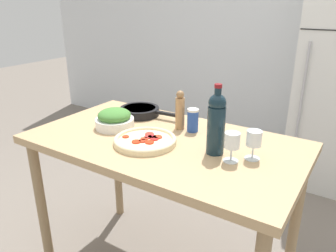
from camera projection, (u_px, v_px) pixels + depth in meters
name	position (u px, v px, depth m)	size (l,w,h in m)	color
wall_back	(284.00, 29.00, 3.23)	(6.40, 0.06, 2.60)	silver
prep_counter	(164.00, 158.00, 1.72)	(1.39, 0.78, 0.90)	tan
wine_bottle	(216.00, 122.00, 1.47)	(0.08, 0.08, 0.33)	#142833
wine_glass_near	(232.00, 142.00, 1.42)	(0.07, 0.07, 0.14)	silver
wine_glass_far	(254.00, 140.00, 1.44)	(0.07, 0.07, 0.14)	silver
pepper_mill	(180.00, 111.00, 1.78)	(0.05, 0.05, 0.22)	#AD7F51
salad_bowl	(115.00, 119.00, 1.81)	(0.22, 0.22, 0.11)	white
homemade_pizza	(145.00, 140.00, 1.62)	(0.31, 0.31, 0.03)	beige
salt_canister	(193.00, 120.00, 1.76)	(0.06, 0.06, 0.13)	#284CA3
cast_iron_skillet	(140.00, 111.00, 2.02)	(0.39, 0.24, 0.05)	black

